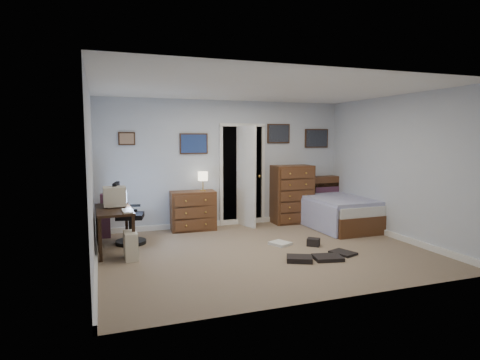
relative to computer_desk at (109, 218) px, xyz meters
name	(u,v)px	position (x,y,z in m)	size (l,w,h in m)	color
floor	(264,251)	(2.28, -0.82, -0.53)	(5.00, 4.00, 0.02)	gray
computer_desk	(109,218)	(0.00, 0.00, 0.00)	(0.57, 1.17, 0.67)	black
crt_monitor	(115,197)	(0.10, 0.15, 0.32)	(0.36, 0.33, 0.32)	beige
keyboard	(127,211)	(0.26, -0.35, 0.16)	(0.13, 0.36, 0.02)	beige
pc_tower	(131,245)	(0.28, -0.55, -0.31)	(0.19, 0.38, 0.40)	beige
office_chair	(127,220)	(0.29, 0.33, -0.11)	(0.59, 0.59, 1.04)	black
media_stack	(105,216)	(-0.04, 0.89, -0.12)	(0.16, 0.16, 0.78)	maroon
low_dresser	(193,211)	(1.55, 0.96, -0.14)	(0.85, 0.42, 0.75)	#57311B
table_lamp	(203,177)	(1.75, 0.96, 0.50)	(0.20, 0.20, 0.37)	gold
doorway	(237,174)	(2.63, 1.46, 0.49)	(0.96, 1.12, 2.05)	black
tall_dresser	(292,194)	(3.64, 0.93, 0.08)	(0.81, 0.48, 1.20)	#57311B
headboard_bookcase	(329,196)	(4.59, 1.04, -0.02)	(1.05, 0.32, 0.93)	#57311B
bed	(332,211)	(4.26, 0.38, -0.21)	(1.11, 2.02, 0.65)	#57311B
wall_posters	(252,139)	(2.85, 1.16, 1.23)	(4.38, 0.04, 0.60)	#331E11
floor_clutter	(312,252)	(2.90, -1.24, -0.48)	(1.21, 1.36, 0.13)	black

